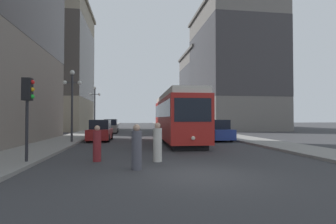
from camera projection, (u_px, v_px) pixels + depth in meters
name	position (u px, v px, depth m)	size (l,w,h in m)	color
ground_plane	(201.00, 175.00, 9.02)	(200.00, 200.00, 0.00)	#38383A
sidewalk_left	(100.00, 129.00, 47.50)	(3.18, 120.00, 0.15)	gray
sidewalk_right	(186.00, 128.00, 49.72)	(3.18, 120.00, 0.15)	gray
streetcar	(177.00, 116.00, 21.48)	(2.90, 12.58, 3.89)	black
transit_bus	(184.00, 118.00, 34.65)	(3.00, 11.80, 3.45)	black
parked_car_left_near	(111.00, 127.00, 34.73)	(1.90, 4.45, 1.82)	black
parked_car_left_mid	(100.00, 131.00, 22.84)	(1.95, 4.37, 1.82)	black
parked_car_right_far	(216.00, 131.00, 23.08)	(2.01, 4.56, 1.82)	black
pedestrian_crossing_near	(97.00, 145.00, 11.90)	(0.36, 0.36, 1.63)	maroon
pedestrian_crossing_far	(158.00, 143.00, 11.88)	(0.39, 0.39, 1.76)	beige
pedestrian_on_sidewalk	(137.00, 149.00, 10.01)	(0.39, 0.39, 1.73)	#4C4C56
traffic_light_near_left	(28.00, 97.00, 11.05)	(0.47, 0.36, 3.50)	#232328
lamp_post_left_near	(72.00, 95.00, 20.40)	(1.41, 0.36, 5.54)	#333338
lamp_post_left_far	(95.00, 102.00, 33.28)	(1.41, 0.36, 5.83)	#333338
building_left_corner	(56.00, 65.00, 43.16)	(10.89, 15.33, 20.78)	gray
building_right_corner	(233.00, 68.00, 46.28)	(12.45, 17.23, 21.05)	slate
building_right_midblock	(211.00, 89.00, 58.54)	(12.25, 14.95, 16.28)	slate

